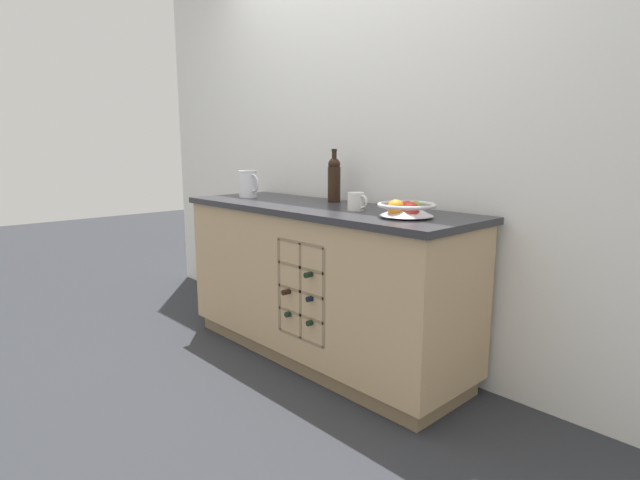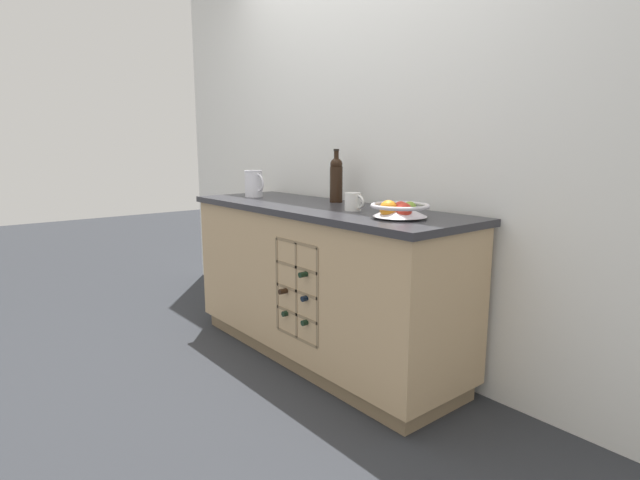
# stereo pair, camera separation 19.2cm
# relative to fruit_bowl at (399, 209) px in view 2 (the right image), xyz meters

# --- Properties ---
(ground_plane) EXTENTS (14.00, 14.00, 0.00)m
(ground_plane) POSITION_rel_fruit_bowl_xyz_m (-0.63, 0.04, -0.94)
(ground_plane) COLOR #2D3035
(back_wall) EXTENTS (4.40, 0.06, 2.55)m
(back_wall) POSITION_rel_fruit_bowl_xyz_m (-0.63, 0.39, 0.34)
(back_wall) COLOR white
(back_wall) RESTS_ON ground_plane
(kitchen_island) EXTENTS (1.87, 0.63, 0.89)m
(kitchen_island) POSITION_rel_fruit_bowl_xyz_m (-0.62, 0.04, -0.48)
(kitchen_island) COLOR #8B7354
(kitchen_island) RESTS_ON ground_plane
(fruit_bowl) EXTENTS (0.27, 0.27, 0.09)m
(fruit_bowl) POSITION_rel_fruit_bowl_xyz_m (0.00, 0.00, 0.00)
(fruit_bowl) COLOR silver
(fruit_bowl) RESTS_ON kitchen_island
(white_pitcher) EXTENTS (0.18, 0.12, 0.17)m
(white_pitcher) POSITION_rel_fruit_bowl_xyz_m (-1.29, 0.02, 0.05)
(white_pitcher) COLOR white
(white_pitcher) RESTS_ON kitchen_island
(ceramic_mug) EXTENTS (0.12, 0.08, 0.09)m
(ceramic_mug) POSITION_rel_fruit_bowl_xyz_m (-0.34, 0.03, 0.00)
(ceramic_mug) COLOR white
(ceramic_mug) RESTS_ON kitchen_island
(standing_wine_bottle) EXTENTS (0.08, 0.08, 0.31)m
(standing_wine_bottle) POSITION_rel_fruit_bowl_xyz_m (-0.70, 0.22, 0.10)
(standing_wine_bottle) COLOR black
(standing_wine_bottle) RESTS_ON kitchen_island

